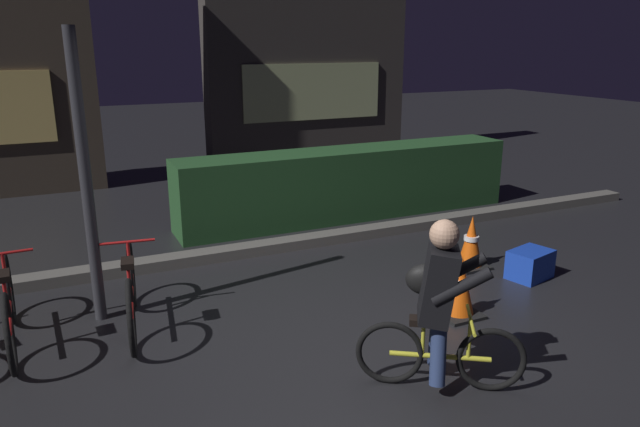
# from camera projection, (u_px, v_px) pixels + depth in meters

# --- Properties ---
(ground_plane) EXTENTS (40.00, 40.00, 0.00)m
(ground_plane) POSITION_uv_depth(u_px,v_px,m) (329.00, 339.00, 4.91)
(ground_plane) COLOR black
(sidewalk_curb) EXTENTS (12.00, 0.24, 0.12)m
(sidewalk_curb) POSITION_uv_depth(u_px,v_px,m) (246.00, 250.00, 6.81)
(sidewalk_curb) COLOR #56544F
(sidewalk_curb) RESTS_ON ground
(hedge_row) EXTENTS (4.80, 0.70, 0.96)m
(hedge_row) POSITION_uv_depth(u_px,v_px,m) (348.00, 183.00, 8.20)
(hedge_row) COLOR #214723
(hedge_row) RESTS_ON ground
(storefront_right) EXTENTS (4.20, 0.54, 4.75)m
(storefront_right) POSITION_uv_depth(u_px,v_px,m) (308.00, 42.00, 11.73)
(storefront_right) COLOR #383330
(storefront_right) RESTS_ON ground
(street_post) EXTENTS (0.10, 0.10, 2.50)m
(street_post) POSITION_uv_depth(u_px,v_px,m) (86.00, 182.00, 4.92)
(street_post) COLOR #2D2D33
(street_post) RESTS_ON ground
(parked_bike_left_mid) EXTENTS (0.46, 1.56, 0.72)m
(parked_bike_left_mid) POSITION_uv_depth(u_px,v_px,m) (9.00, 308.00, 4.71)
(parked_bike_left_mid) COLOR black
(parked_bike_left_mid) RESTS_ON ground
(parked_bike_center_left) EXTENTS (0.46, 1.53, 0.71)m
(parked_bike_center_left) POSITION_uv_depth(u_px,v_px,m) (131.00, 293.00, 5.01)
(parked_bike_center_left) COLOR black
(parked_bike_center_left) RESTS_ON ground
(traffic_cone_near) EXTENTS (0.36, 0.36, 0.57)m
(traffic_cone_near) POSITION_uv_depth(u_px,v_px,m) (460.00, 287.00, 5.25)
(traffic_cone_near) COLOR black
(traffic_cone_near) RESTS_ON ground
(traffic_cone_far) EXTENTS (0.36, 0.36, 0.58)m
(traffic_cone_far) POSITION_uv_depth(u_px,v_px,m) (471.00, 243.00, 6.38)
(traffic_cone_far) COLOR black
(traffic_cone_far) RESTS_ON ground
(blue_crate) EXTENTS (0.51, 0.42, 0.30)m
(blue_crate) POSITION_uv_depth(u_px,v_px,m) (530.00, 264.00, 6.13)
(blue_crate) COLOR #193DB7
(blue_crate) RESTS_ON ground
(cyclist) EXTENTS (1.02, 0.72, 1.25)m
(cyclist) POSITION_uv_depth(u_px,v_px,m) (439.00, 304.00, 4.08)
(cyclist) COLOR black
(cyclist) RESTS_ON ground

